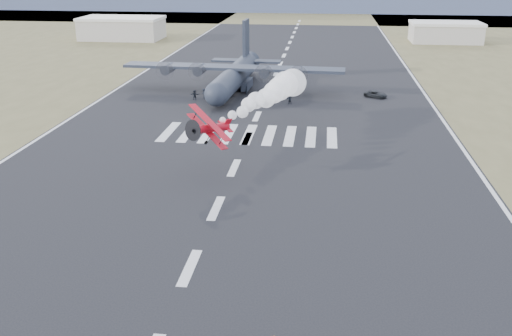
% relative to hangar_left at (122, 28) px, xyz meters
% --- Properties ---
extents(scrub_far, '(500.00, 80.00, 0.00)m').
position_rel_hangar_left_xyz_m(scrub_far, '(52.00, 85.00, -3.41)').
color(scrub_far, brown).
rests_on(scrub_far, ground).
extents(runway_markings, '(60.00, 260.00, 0.01)m').
position_rel_hangar_left_xyz_m(runway_markings, '(52.00, -85.00, -3.40)').
color(runway_markings, silver).
rests_on(runway_markings, ground).
extents(hangar_left, '(24.50, 14.50, 6.70)m').
position_rel_hangar_left_xyz_m(hangar_left, '(0.00, 0.00, 0.00)').
color(hangar_left, '#ACA599').
rests_on(hangar_left, ground).
extents(hangar_right, '(20.50, 12.50, 5.90)m').
position_rel_hangar_left_xyz_m(hangar_right, '(98.00, 5.00, -0.40)').
color(hangar_right, '#ACA599').
rests_on(hangar_right, ground).
extents(aerobatic_biplane, '(6.09, 6.39, 4.69)m').
position_rel_hangar_left_xyz_m(aerobatic_biplane, '(49.66, -111.69, 2.35)').
color(aerobatic_biplane, red).
extents(smoke_trail, '(9.50, 25.31, 4.30)m').
position_rel_hangar_left_xyz_m(smoke_trail, '(56.13, -90.55, 2.52)').
color(smoke_trail, white).
extents(transport_aircraft, '(41.92, 34.51, 12.11)m').
position_rel_hangar_left_xyz_m(transport_aircraft, '(45.56, -66.21, -0.29)').
color(transport_aircraft, '#222934').
rests_on(transport_aircraft, ground).
extents(support_vehicle, '(4.62, 3.76, 1.17)m').
position_rel_hangar_left_xyz_m(support_vehicle, '(72.05, -69.46, -2.82)').
color(support_vehicle, black).
rests_on(support_vehicle, ground).
extents(crew_a, '(0.71, 0.77, 1.73)m').
position_rel_hangar_left_xyz_m(crew_a, '(57.35, -69.99, -2.54)').
color(crew_a, black).
rests_on(crew_a, ground).
extents(crew_b, '(0.84, 0.52, 1.72)m').
position_rel_hangar_left_xyz_m(crew_b, '(42.46, -76.15, -2.55)').
color(crew_b, black).
rests_on(crew_b, ground).
extents(crew_c, '(1.19, 1.13, 1.74)m').
position_rel_hangar_left_xyz_m(crew_c, '(40.93, -73.67, -2.54)').
color(crew_c, black).
rests_on(crew_c, ground).
extents(crew_d, '(1.04, 0.68, 1.64)m').
position_rel_hangar_left_xyz_m(crew_d, '(50.89, -74.02, -2.59)').
color(crew_d, black).
rests_on(crew_d, ground).
extents(crew_e, '(1.00, 0.81, 1.76)m').
position_rel_hangar_left_xyz_m(crew_e, '(45.40, -72.52, -2.53)').
color(crew_e, black).
rests_on(crew_e, ground).
extents(crew_f, '(1.67, 0.60, 1.78)m').
position_rel_hangar_left_xyz_m(crew_f, '(39.53, -75.14, -2.52)').
color(crew_f, black).
rests_on(crew_f, ground).
extents(crew_g, '(0.70, 0.75, 1.62)m').
position_rel_hangar_left_xyz_m(crew_g, '(48.26, -70.21, -2.60)').
color(crew_g, black).
rests_on(crew_g, ground).
extents(crew_h, '(1.05, 0.96, 1.84)m').
position_rel_hangar_left_xyz_m(crew_h, '(56.61, -76.01, -2.49)').
color(crew_h, black).
rests_on(crew_h, ground).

